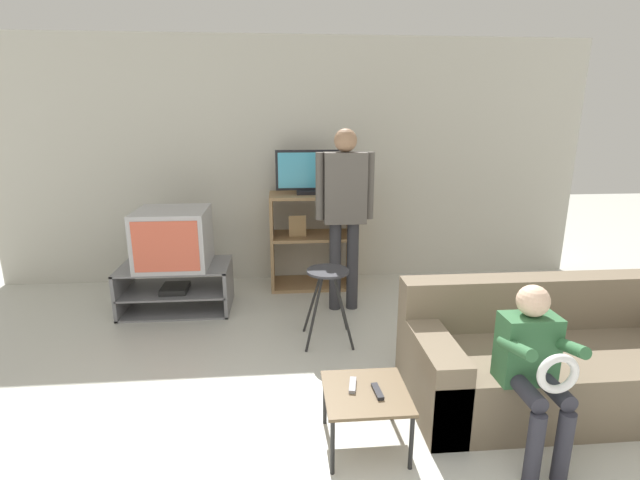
{
  "coord_description": "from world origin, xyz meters",
  "views": [
    {
      "loc": [
        -0.15,
        -1.24,
        1.81
      ],
      "look_at": [
        0.14,
        2.1,
        0.9
      ],
      "focal_mm": 26.0,
      "sensor_mm": 36.0,
      "label": 1
    }
  ],
  "objects_px": {
    "remote_control_white": "(353,385)",
    "person_standing_adult": "(345,203)",
    "media_shelf": "(312,239)",
    "remote_control_black": "(377,391)",
    "couch": "(557,361)",
    "television_main": "(173,238)",
    "person_seated_child": "(534,361)",
    "tv_stand": "(177,287)",
    "folding_stool": "(328,284)",
    "snack_table": "(366,397)",
    "television_flat": "(308,173)"
  },
  "relations": [
    {
      "from": "folding_stool",
      "to": "snack_table",
      "type": "relative_size",
      "value": 1.34
    },
    {
      "from": "television_flat",
      "to": "person_standing_adult",
      "type": "bearing_deg",
      "value": -65.39
    },
    {
      "from": "television_main",
      "to": "remote_control_black",
      "type": "bearing_deg",
      "value": -53.87
    },
    {
      "from": "television_main",
      "to": "person_seated_child",
      "type": "bearing_deg",
      "value": -43.19
    },
    {
      "from": "television_main",
      "to": "media_shelf",
      "type": "bearing_deg",
      "value": 22.09
    },
    {
      "from": "television_main",
      "to": "remote_control_black",
      "type": "relative_size",
      "value": 4.46
    },
    {
      "from": "television_flat",
      "to": "remote_control_black",
      "type": "height_order",
      "value": "television_flat"
    },
    {
      "from": "folding_stool",
      "to": "person_standing_adult",
      "type": "bearing_deg",
      "value": 71.44
    },
    {
      "from": "snack_table",
      "to": "person_standing_adult",
      "type": "bearing_deg",
      "value": 85.94
    },
    {
      "from": "remote_control_black",
      "to": "tv_stand",
      "type": "bearing_deg",
      "value": 122.1
    },
    {
      "from": "television_flat",
      "to": "couch",
      "type": "relative_size",
      "value": 0.34
    },
    {
      "from": "tv_stand",
      "to": "couch",
      "type": "relative_size",
      "value": 0.52
    },
    {
      "from": "tv_stand",
      "to": "television_flat",
      "type": "distance_m",
      "value": 1.72
    },
    {
      "from": "couch",
      "to": "person_seated_child",
      "type": "distance_m",
      "value": 0.72
    },
    {
      "from": "tv_stand",
      "to": "snack_table",
      "type": "xyz_separation_m",
      "value": [
        1.45,
        -2.04,
        0.09
      ]
    },
    {
      "from": "tv_stand",
      "to": "television_main",
      "type": "bearing_deg",
      "value": 4.64
    },
    {
      "from": "remote_control_black",
      "to": "remote_control_white",
      "type": "height_order",
      "value": "same"
    },
    {
      "from": "couch",
      "to": "person_standing_adult",
      "type": "xyz_separation_m",
      "value": [
        -1.18,
        1.57,
        0.77
      ]
    },
    {
      "from": "media_shelf",
      "to": "television_flat",
      "type": "relative_size",
      "value": 1.54
    },
    {
      "from": "remote_control_black",
      "to": "couch",
      "type": "relative_size",
      "value": 0.07
    },
    {
      "from": "remote_control_white",
      "to": "remote_control_black",
      "type": "bearing_deg",
      "value": -18.47
    },
    {
      "from": "television_main",
      "to": "media_shelf",
      "type": "xyz_separation_m",
      "value": [
        1.32,
        0.54,
        -0.19
      ]
    },
    {
      "from": "remote_control_black",
      "to": "person_seated_child",
      "type": "relative_size",
      "value": 0.15
    },
    {
      "from": "tv_stand",
      "to": "folding_stool",
      "type": "xyz_separation_m",
      "value": [
        1.37,
        -0.77,
        0.28
      ]
    },
    {
      "from": "remote_control_black",
      "to": "person_standing_adult",
      "type": "xyz_separation_m",
      "value": [
        0.08,
        1.94,
        0.68
      ]
    },
    {
      "from": "television_main",
      "to": "couch",
      "type": "bearing_deg",
      "value": -31.47
    },
    {
      "from": "media_shelf",
      "to": "folding_stool",
      "type": "relative_size",
      "value": 1.63
    },
    {
      "from": "media_shelf",
      "to": "person_standing_adult",
      "type": "xyz_separation_m",
      "value": [
        0.26,
        -0.65,
        0.52
      ]
    },
    {
      "from": "couch",
      "to": "person_standing_adult",
      "type": "relative_size",
      "value": 1.14
    },
    {
      "from": "snack_table",
      "to": "remote_control_white",
      "type": "relative_size",
      "value": 3.2
    },
    {
      "from": "remote_control_white",
      "to": "person_seated_child",
      "type": "xyz_separation_m",
      "value": [
        0.93,
        -0.18,
        0.21
      ]
    },
    {
      "from": "person_standing_adult",
      "to": "person_seated_child",
      "type": "relative_size",
      "value": 1.78
    },
    {
      "from": "snack_table",
      "to": "remote_control_white",
      "type": "bearing_deg",
      "value": 143.21
    },
    {
      "from": "snack_table",
      "to": "remote_control_black",
      "type": "distance_m",
      "value": 0.08
    },
    {
      "from": "folding_stool",
      "to": "couch",
      "type": "height_order",
      "value": "couch"
    },
    {
      "from": "television_flat",
      "to": "person_standing_adult",
      "type": "xyz_separation_m",
      "value": [
        0.3,
        -0.65,
        -0.19
      ]
    },
    {
      "from": "television_flat",
      "to": "snack_table",
      "type": "bearing_deg",
      "value": -86.38
    },
    {
      "from": "television_main",
      "to": "television_flat",
      "type": "relative_size",
      "value": 0.98
    },
    {
      "from": "television_main",
      "to": "remote_control_black",
      "type": "xyz_separation_m",
      "value": [
        1.5,
        -2.06,
        -0.35
      ]
    },
    {
      "from": "remote_control_black",
      "to": "couch",
      "type": "xyz_separation_m",
      "value": [
        1.26,
        0.37,
        -0.09
      ]
    },
    {
      "from": "folding_stool",
      "to": "person_standing_adult",
      "type": "relative_size",
      "value": 0.37
    },
    {
      "from": "television_flat",
      "to": "remote_control_black",
      "type": "bearing_deg",
      "value": -85.1
    },
    {
      "from": "remote_control_white",
      "to": "person_standing_adult",
      "type": "bearing_deg",
      "value": 95.3
    },
    {
      "from": "media_shelf",
      "to": "remote_control_black",
      "type": "xyz_separation_m",
      "value": [
        0.18,
        -2.6,
        -0.17
      ]
    },
    {
      "from": "television_main",
      "to": "person_standing_adult",
      "type": "xyz_separation_m",
      "value": [
        1.58,
        -0.12,
        0.33
      ]
    },
    {
      "from": "television_flat",
      "to": "remote_control_white",
      "type": "xyz_separation_m",
      "value": [
        0.1,
        -2.52,
        -0.87
      ]
    },
    {
      "from": "folding_stool",
      "to": "person_seated_child",
      "type": "height_order",
      "value": "person_seated_child"
    },
    {
      "from": "remote_control_black",
      "to": "person_seated_child",
      "type": "bearing_deg",
      "value": -11.82
    },
    {
      "from": "media_shelf",
      "to": "couch",
      "type": "distance_m",
      "value": 2.67
    },
    {
      "from": "remote_control_black",
      "to": "person_seated_child",
      "type": "height_order",
      "value": "person_seated_child"
    }
  ]
}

